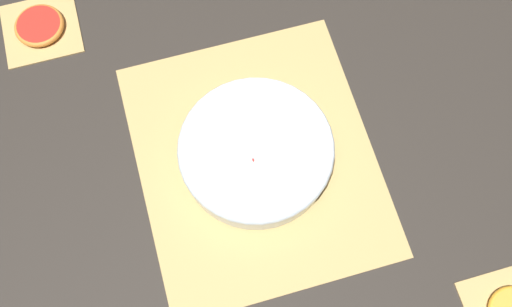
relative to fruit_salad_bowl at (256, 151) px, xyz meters
The scene contains 5 objects.
ground_plane 0.04m from the fruit_salad_bowl, 72.78° to the left, with size 6.00×6.00×0.00m, color #2D2823.
bamboo_mat_center 0.03m from the fruit_salad_bowl, 72.78° to the left, with size 0.44×0.38×0.01m.
coaster_mat_far_right 0.46m from the fruit_salad_bowl, 41.41° to the left, with size 0.13×0.13×0.01m.
fruit_salad_bowl is the anchor object (origin of this frame).
grapefruit_slice 0.45m from the fruit_salad_bowl, 41.41° to the left, with size 0.09×0.09×0.01m.
Camera 1 is at (-0.32, 0.09, 0.92)m, focal length 42.00 mm.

